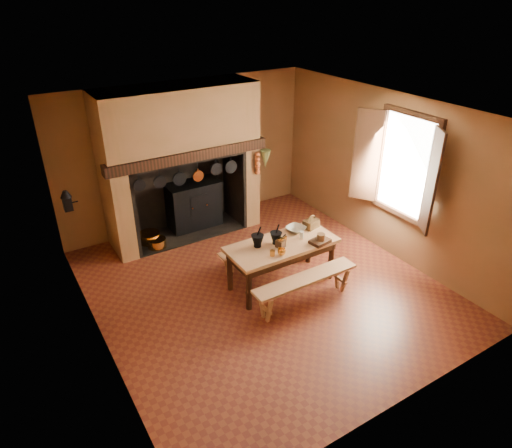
{
  "coord_description": "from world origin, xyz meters",
  "views": [
    {
      "loc": [
        -3.23,
        -5.03,
        4.3
      ],
      "look_at": [
        0.05,
        0.3,
        0.99
      ],
      "focal_mm": 32.0,
      "sensor_mm": 36.0,
      "label": 1
    }
  ],
  "objects": [
    {
      "name": "mixing_bowl",
      "position": [
        0.7,
        0.13,
        0.79
      ],
      "size": [
        0.38,
        0.38,
        0.07
      ],
      "primitive_type": "imported",
      "rotation": [
        0.0,
        0.0,
        0.31
      ],
      "color": "#B1AA88",
      "rests_on": "work_table"
    },
    {
      "name": "mortar_small",
      "position": [
        0.21,
        -0.03,
        0.86
      ],
      "size": [
        0.19,
        0.19,
        0.32
      ],
      "rotation": [
        0.0,
        0.0,
        0.02
      ],
      "color": "black",
      "rests_on": "work_table"
    },
    {
      "name": "work_table",
      "position": [
        0.3,
        -0.07,
        0.63
      ],
      "size": [
        1.74,
        0.77,
        0.75
      ],
      "color": "tan",
      "rests_on": "floor"
    },
    {
      "name": "brass_mug_a",
      "position": [
        -0.03,
        -0.3,
        0.79
      ],
      "size": [
        0.09,
        0.09,
        0.09
      ],
      "primitive_type": "cylinder",
      "rotation": [
        0.0,
        0.0,
        0.24
      ],
      "color": "#C7822E",
      "rests_on": "work_table"
    },
    {
      "name": "brass_mug_b",
      "position": [
        0.36,
        -0.04,
        0.79
      ],
      "size": [
        0.1,
        0.1,
        0.08
      ],
      "primitive_type": "cylinder",
      "rotation": [
        0.0,
        0.0,
        -0.42
      ],
      "color": "#C7822E",
      "rests_on": "work_table"
    },
    {
      "name": "ceiling",
      "position": [
        0.0,
        0.0,
        2.8
      ],
      "size": [
        5.5,
        5.5,
        0.0
      ],
      "primitive_type": "plane",
      "rotation": [
        3.14,
        0.0,
        0.0
      ],
      "color": "silver",
      "rests_on": "back_wall"
    },
    {
      "name": "mortar_large",
      "position": [
        -0.08,
        0.04,
        0.86
      ],
      "size": [
        0.2,
        0.2,
        0.33
      ],
      "rotation": [
        0.0,
        0.0,
        -0.32
      ],
      "color": "black",
      "rests_on": "work_table"
    },
    {
      "name": "floor",
      "position": [
        0.0,
        0.0,
        0.0
      ],
      "size": [
        5.5,
        5.5,
        0.0
      ],
      "primitive_type": "plane",
      "color": "maroon",
      "rests_on": "ground"
    },
    {
      "name": "onion_string",
      "position": [
        1.0,
        1.79,
        1.33
      ],
      "size": [
        0.12,
        0.1,
        0.46
      ],
      "primitive_type": null,
      "color": "#AC4C1F",
      "rests_on": "chimney_breast"
    },
    {
      "name": "herb_bunch",
      "position": [
        1.18,
        1.79,
        1.38
      ],
      "size": [
        0.2,
        0.2,
        0.35
      ],
      "primitive_type": "cone",
      "rotation": [
        3.14,
        0.0,
        0.0
      ],
      "color": "#616931",
      "rests_on": "chimney_breast"
    },
    {
      "name": "hanging_pans",
      "position": [
        -0.34,
        1.81,
        1.36
      ],
      "size": [
        1.92,
        0.29,
        0.27
      ],
      "color": "black",
      "rests_on": "chimney_breast"
    },
    {
      "name": "wooden_tray",
      "position": [
        0.8,
        -0.37,
        0.78
      ],
      "size": [
        0.34,
        0.27,
        0.05
      ],
      "primitive_type": "cube",
      "rotation": [
        0.0,
        0.0,
        0.16
      ],
      "color": "#361E11",
      "rests_on": "work_table"
    },
    {
      "name": "coffee_grinder",
      "position": [
        0.21,
        -0.16,
        0.82
      ],
      "size": [
        0.18,
        0.16,
        0.19
      ],
      "rotation": [
        0.0,
        0.0,
        0.34
      ],
      "color": "#361E11",
      "rests_on": "work_table"
    },
    {
      "name": "brass_cup",
      "position": [
        0.1,
        -0.35,
        0.8
      ],
      "size": [
        0.14,
        0.14,
        0.1
      ],
      "primitive_type": "imported",
      "rotation": [
        0.0,
        0.0,
        0.17
      ],
      "color": "#C7822E",
      "rests_on": "work_table"
    },
    {
      "name": "bench_front",
      "position": [
        0.3,
        -0.7,
        0.36
      ],
      "size": [
        1.72,
        0.3,
        0.48
      ],
      "color": "tan",
      "rests_on": "floor"
    },
    {
      "name": "stoneware_crock",
      "position": [
        0.81,
        -0.38,
        0.83
      ],
      "size": [
        0.13,
        0.13,
        0.16
      ],
      "primitive_type": "cylinder",
      "rotation": [
        0.0,
        0.0,
        -0.02
      ],
      "color": "brown",
      "rests_on": "work_table"
    },
    {
      "name": "wicker_basket",
      "position": [
        0.99,
        0.1,
        0.83
      ],
      "size": [
        0.28,
        0.23,
        0.23
      ],
      "rotation": [
        0.0,
        0.0,
        0.23
      ],
      "color": "#442E14",
      "rests_on": "work_table"
    },
    {
      "name": "glass_jar",
      "position": [
        0.64,
        -0.11,
        0.81
      ],
      "size": [
        0.09,
        0.09,
        0.12
      ],
      "primitive_type": "cylinder",
      "rotation": [
        0.0,
        0.0,
        -0.34
      ],
      "color": "beige",
      "rests_on": "work_table"
    },
    {
      "name": "wall_coffee_mill",
      "position": [
        -2.42,
        1.55,
        1.52
      ],
      "size": [
        0.23,
        0.16,
        0.31
      ],
      "color": "black",
      "rests_on": "wall_left"
    },
    {
      "name": "back_wall",
      "position": [
        0.0,
        2.75,
        1.4
      ],
      "size": [
        5.0,
        0.02,
        2.8
      ],
      "primitive_type": "cube",
      "color": "#8F5C39",
      "rests_on": "floor"
    },
    {
      "name": "chimney_breast",
      "position": [
        -0.3,
        2.31,
        1.81
      ],
      "size": [
        2.95,
        0.96,
        2.8
      ],
      "color": "#8F5C39",
      "rests_on": "floor"
    },
    {
      "name": "bench_back",
      "position": [
        0.3,
        0.53,
        0.32
      ],
      "size": [
        1.53,
        0.27,
        0.43
      ],
      "color": "tan",
      "rests_on": "floor"
    },
    {
      "name": "wall_left",
      "position": [
        -2.5,
        0.0,
        1.4
      ],
      "size": [
        0.02,
        5.5,
        2.8
      ],
      "primitive_type": "cube",
      "color": "#8F5C39",
      "rests_on": "floor"
    },
    {
      "name": "wall_right",
      "position": [
        2.5,
        0.0,
        1.4
      ],
      "size": [
        0.02,
        5.5,
        2.8
      ],
      "primitive_type": "cube",
      "color": "#8F5C39",
      "rests_on": "floor"
    },
    {
      "name": "wall_front",
      "position": [
        0.0,
        -2.75,
        1.4
      ],
      "size": [
        5.0,
        0.02,
        2.8
      ],
      "primitive_type": "cube",
      "color": "#8F5C39",
      "rests_on": "floor"
    },
    {
      "name": "hearth_pans",
      "position": [
        -1.05,
        2.22,
        0.09
      ],
      "size": [
        0.51,
        0.62,
        0.2
      ],
      "color": "#C7822E",
      "rests_on": "floor"
    },
    {
      "name": "window",
      "position": [
        2.35,
        -0.4,
        1.7
      ],
      "size": [
        0.39,
        1.75,
        1.76
      ],
      "color": "white",
      "rests_on": "wall_right"
    },
    {
      "name": "iron_range",
      "position": [
        -0.04,
        2.45,
        0.48
      ],
      "size": [
        1.12,
        0.55,
        1.6
      ],
      "color": "black",
      "rests_on": "floor"
    }
  ]
}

